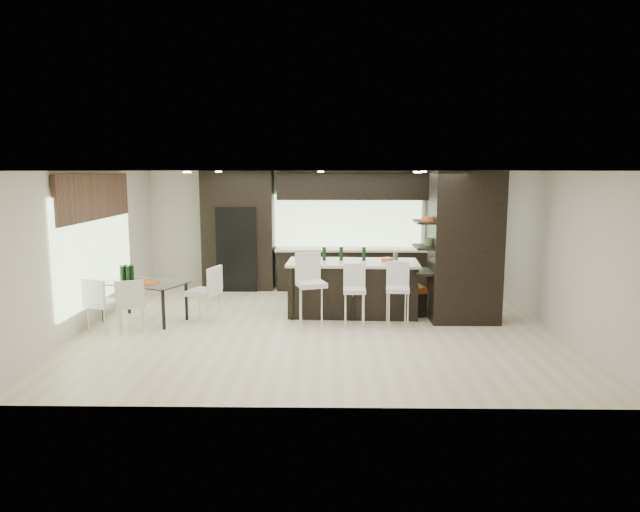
{
  "coord_description": "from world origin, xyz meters",
  "views": [
    {
      "loc": [
        0.16,
        -9.73,
        2.71
      ],
      "look_at": [
        0.0,
        0.6,
        1.15
      ],
      "focal_mm": 32.0,
      "sensor_mm": 36.0,
      "label": 1
    }
  ],
  "objects_px": {
    "chair_end": "(204,296)",
    "chair_far": "(104,307)",
    "stool_left": "(311,297)",
    "stool_right": "(397,301)",
    "dining_table": "(145,302)",
    "floor_vase": "(395,282)",
    "chair_near": "(131,307)",
    "stool_mid": "(354,301)",
    "kitchen_island": "(352,288)",
    "bench": "(386,301)"
  },
  "relations": [
    {
      "from": "floor_vase",
      "to": "dining_table",
      "type": "height_order",
      "value": "floor_vase"
    },
    {
      "from": "kitchen_island",
      "to": "chair_near",
      "type": "distance_m",
      "value": 3.98
    },
    {
      "from": "floor_vase",
      "to": "dining_table",
      "type": "distance_m",
      "value": 4.67
    },
    {
      "from": "kitchen_island",
      "to": "stool_right",
      "type": "xyz_separation_m",
      "value": [
        0.75,
        -0.83,
        -0.06
      ]
    },
    {
      "from": "stool_left",
      "to": "stool_right",
      "type": "relative_size",
      "value": 1.14
    },
    {
      "from": "chair_far",
      "to": "chair_end",
      "type": "xyz_separation_m",
      "value": [
        1.53,
        0.73,
        0.03
      ]
    },
    {
      "from": "stool_left",
      "to": "stool_mid",
      "type": "bearing_deg",
      "value": -16.05
    },
    {
      "from": "floor_vase",
      "to": "chair_near",
      "type": "height_order",
      "value": "floor_vase"
    },
    {
      "from": "stool_left",
      "to": "floor_vase",
      "type": "xyz_separation_m",
      "value": [
        1.58,
        1.09,
        0.07
      ]
    },
    {
      "from": "stool_mid",
      "to": "stool_right",
      "type": "height_order",
      "value": "stool_right"
    },
    {
      "from": "bench",
      "to": "chair_near",
      "type": "bearing_deg",
      "value": -175.84
    },
    {
      "from": "bench",
      "to": "chair_end",
      "type": "xyz_separation_m",
      "value": [
        -3.32,
        -0.45,
        0.19
      ]
    },
    {
      "from": "stool_left",
      "to": "bench",
      "type": "distance_m",
      "value": 1.59
    },
    {
      "from": "stool_left",
      "to": "stool_right",
      "type": "distance_m",
      "value": 1.5
    },
    {
      "from": "kitchen_island",
      "to": "chair_near",
      "type": "bearing_deg",
      "value": -158.88
    },
    {
      "from": "kitchen_island",
      "to": "floor_vase",
      "type": "xyz_separation_m",
      "value": [
        0.83,
        0.23,
        0.08
      ]
    },
    {
      "from": "dining_table",
      "to": "chair_end",
      "type": "height_order",
      "value": "chair_end"
    },
    {
      "from": "stool_left",
      "to": "floor_vase",
      "type": "bearing_deg",
      "value": 15.82
    },
    {
      "from": "dining_table",
      "to": "chair_end",
      "type": "relative_size",
      "value": 1.59
    },
    {
      "from": "bench",
      "to": "stool_right",
      "type": "bearing_deg",
      "value": -90.71
    },
    {
      "from": "chair_near",
      "to": "chair_far",
      "type": "height_order",
      "value": "chair_far"
    },
    {
      "from": "stool_left",
      "to": "dining_table",
      "type": "xyz_separation_m",
      "value": [
        -3.02,
        0.31,
        -0.16
      ]
    },
    {
      "from": "stool_mid",
      "to": "stool_left",
      "type": "bearing_deg",
      "value": -176.22
    },
    {
      "from": "stool_left",
      "to": "chair_near",
      "type": "xyz_separation_m",
      "value": [
        -3.02,
        -0.42,
        -0.09
      ]
    },
    {
      "from": "bench",
      "to": "dining_table",
      "type": "bearing_deg",
      "value": 175.02
    },
    {
      "from": "chair_far",
      "to": "dining_table",
      "type": "bearing_deg",
      "value": 79.41
    },
    {
      "from": "floor_vase",
      "to": "chair_end",
      "type": "xyz_separation_m",
      "value": [
        -3.53,
        -0.78,
        -0.12
      ]
    },
    {
      "from": "stool_right",
      "to": "chair_end",
      "type": "relative_size",
      "value": 0.97
    },
    {
      "from": "dining_table",
      "to": "chair_near",
      "type": "bearing_deg",
      "value": -68.78
    },
    {
      "from": "floor_vase",
      "to": "chair_near",
      "type": "distance_m",
      "value": 4.84
    },
    {
      "from": "stool_left",
      "to": "chair_far",
      "type": "xyz_separation_m",
      "value": [
        -3.48,
        -0.42,
        -0.09
      ]
    },
    {
      "from": "floor_vase",
      "to": "bench",
      "type": "bearing_deg",
      "value": -122.8
    },
    {
      "from": "kitchen_island",
      "to": "dining_table",
      "type": "distance_m",
      "value": 3.81
    },
    {
      "from": "floor_vase",
      "to": "chair_far",
      "type": "height_order",
      "value": "floor_vase"
    },
    {
      "from": "kitchen_island",
      "to": "stool_mid",
      "type": "xyz_separation_m",
      "value": [
        0.0,
        -0.82,
        -0.07
      ]
    },
    {
      "from": "chair_near",
      "to": "stool_right",
      "type": "bearing_deg",
      "value": -11.92
    },
    {
      "from": "stool_right",
      "to": "chair_far",
      "type": "bearing_deg",
      "value": -168.83
    },
    {
      "from": "bench",
      "to": "chair_end",
      "type": "bearing_deg",
      "value": 176.9
    },
    {
      "from": "stool_mid",
      "to": "chair_end",
      "type": "xyz_separation_m",
      "value": [
        -2.7,
        0.27,
        0.03
      ]
    },
    {
      "from": "bench",
      "to": "floor_vase",
      "type": "relative_size",
      "value": 1.23
    },
    {
      "from": "stool_left",
      "to": "chair_far",
      "type": "height_order",
      "value": "stool_left"
    },
    {
      "from": "chair_far",
      "to": "chair_end",
      "type": "relative_size",
      "value": 0.93
    },
    {
      "from": "stool_mid",
      "to": "dining_table",
      "type": "distance_m",
      "value": 3.78
    },
    {
      "from": "dining_table",
      "to": "chair_far",
      "type": "xyz_separation_m",
      "value": [
        -0.46,
        -0.73,
        0.08
      ]
    },
    {
      "from": "stool_mid",
      "to": "chair_far",
      "type": "distance_m",
      "value": 4.26
    },
    {
      "from": "stool_right",
      "to": "stool_left",
      "type": "bearing_deg",
      "value": -172.9
    },
    {
      "from": "stool_right",
      "to": "floor_vase",
      "type": "bearing_deg",
      "value": 91.82
    },
    {
      "from": "stool_right",
      "to": "bench",
      "type": "xyz_separation_m",
      "value": [
        -0.13,
        0.73,
        -0.18
      ]
    },
    {
      "from": "chair_end",
      "to": "chair_far",
      "type": "bearing_deg",
      "value": 131.57
    },
    {
      "from": "bench",
      "to": "chair_near",
      "type": "relative_size",
      "value": 1.69
    }
  ]
}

